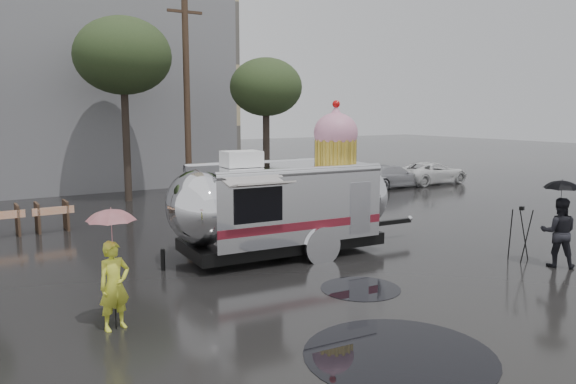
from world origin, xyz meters
TOP-DOWN VIEW (x-y plane):
  - ground at (0.00, 0.00)m, footprint 120.00×120.00m
  - puddles at (0.13, 0.56)m, footprint 5.46×11.29m
  - utility_pole at (2.50, 14.00)m, footprint 1.60×0.28m
  - tree_mid at (0.00, 15.00)m, footprint 4.20×4.20m
  - tree_right at (6.00, 13.00)m, footprint 3.36×3.36m
  - barricade_row at (-5.55, 9.96)m, footprint 4.30×0.80m
  - parked_cars at (11.78, 12.00)m, footprint 13.20×1.90m
  - airstream_trailer at (1.00, 3.25)m, footprint 8.18×3.25m
  - person_left at (-4.58, 0.24)m, footprint 0.68×0.53m
  - umbrella_pink at (-4.58, 0.24)m, footprint 1.10×1.10m
  - person_right at (6.30, -1.61)m, footprint 0.93×0.98m
  - umbrella_black at (6.30, -1.61)m, footprint 1.09×1.09m
  - tripod at (5.99, -0.72)m, footprint 0.60×0.60m

SIDE VIEW (x-z plane):
  - ground at x=0.00m, z-range 0.00..0.00m
  - puddles at x=0.13m, z-range 0.00..0.01m
  - barricade_row at x=-5.55m, z-range 0.02..1.02m
  - parked_cars at x=11.78m, z-range -0.03..1.47m
  - person_left at x=-4.58m, z-range 0.00..1.67m
  - tripod at x=5.99m, z-range 0.13..1.63m
  - person_right at x=6.30m, z-range 0.00..1.82m
  - airstream_trailer at x=1.00m, z-range -0.66..3.75m
  - umbrella_black at x=6.30m, z-range 0.77..3.07m
  - umbrella_pink at x=-4.58m, z-range 0.77..3.07m
  - utility_pole at x=2.50m, z-range 0.12..9.12m
  - tree_right at x=6.00m, z-range 1.85..8.27m
  - tree_mid at x=0.00m, z-range 2.33..10.35m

